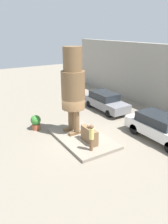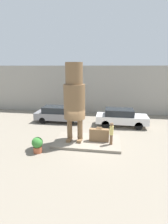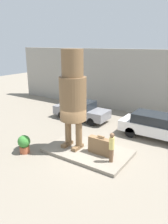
{
  "view_description": "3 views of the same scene",
  "coord_description": "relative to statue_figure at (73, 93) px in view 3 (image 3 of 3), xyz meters",
  "views": [
    {
      "loc": [
        10.66,
        -6.48,
        6.6
      ],
      "look_at": [
        0.09,
        0.08,
        1.88
      ],
      "focal_mm": 35.0,
      "sensor_mm": 36.0,
      "label": 1
    },
    {
      "loc": [
        1.56,
        -11.7,
        5.41
      ],
      "look_at": [
        -0.25,
        -0.01,
        2.31
      ],
      "focal_mm": 28.0,
      "sensor_mm": 36.0,
      "label": 2
    },
    {
      "loc": [
        6.01,
        -9.39,
        5.95
      ],
      "look_at": [
        -0.36,
        0.17,
        2.32
      ],
      "focal_mm": 35.0,
      "sensor_mm": 36.0,
      "label": 3
    }
  ],
  "objects": [
    {
      "name": "building_backdrop",
      "position": [
        0.91,
        8.91,
        -0.65
      ],
      "size": [
        28.0,
        0.6,
        5.49
      ],
      "color": "gray",
      "rests_on": "ground_plane"
    },
    {
      "name": "planter_pot",
      "position": [
        -2.07,
        -1.87,
        -2.83
      ],
      "size": [
        0.7,
        0.7,
        1.05
      ],
      "color": "#AD5638",
      "rests_on": "ground_plane"
    },
    {
      "name": "pedestal",
      "position": [
        0.91,
        0.1,
        -3.31
      ],
      "size": [
        4.73,
        2.83,
        0.18
      ],
      "color": "gray",
      "rests_on": "ground_plane"
    },
    {
      "name": "parked_car_grey",
      "position": [
        -2.67,
        4.6,
        -2.59
      ],
      "size": [
        4.59,
        1.71,
        1.56
      ],
      "color": "gray",
      "rests_on": "ground_plane"
    },
    {
      "name": "parked_car_white",
      "position": [
        3.47,
        4.25,
        -2.54
      ],
      "size": [
        4.65,
        1.8,
        1.62
      ],
      "color": "silver",
      "rests_on": "ground_plane"
    },
    {
      "name": "tourist",
      "position": [
        2.61,
        -0.34,
        -2.35
      ],
      "size": [
        0.27,
        0.27,
        1.58
      ],
      "color": "brown",
      "rests_on": "pedestal"
    },
    {
      "name": "giant_suitcase",
      "position": [
        1.75,
        0.09,
        -2.75
      ],
      "size": [
        1.4,
        0.37,
        1.08
      ],
      "color": "brown",
      "rests_on": "pedestal"
    },
    {
      "name": "ground_plane",
      "position": [
        0.91,
        0.1,
        -3.4
      ],
      "size": [
        60.0,
        60.0,
        0.0
      ],
      "primitive_type": "plane",
      "color": "gray"
    },
    {
      "name": "statue_figure",
      "position": [
        0.0,
        0.0,
        0.0
      ],
      "size": [
        1.49,
        1.49,
        5.49
      ],
      "color": "brown",
      "rests_on": "pedestal"
    }
  ]
}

